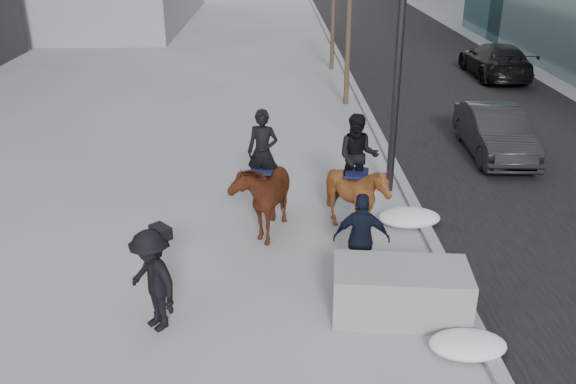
{
  "coord_description": "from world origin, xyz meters",
  "views": [
    {
      "loc": [
        -0.25,
        -9.18,
        6.08
      ],
      "look_at": [
        0.0,
        1.2,
        1.5
      ],
      "focal_mm": 38.0,
      "sensor_mm": 36.0,
      "label": 1
    }
  ],
  "objects_px": {
    "planter": "(400,292)",
    "mounted_right": "(357,188)",
    "car_near": "(495,132)",
    "mounted_left": "(263,188)"
  },
  "relations": [
    {
      "from": "planter",
      "to": "mounted_right",
      "type": "bearing_deg",
      "value": 97.21
    },
    {
      "from": "planter",
      "to": "car_near",
      "type": "relative_size",
      "value": 0.54
    },
    {
      "from": "mounted_right",
      "to": "planter",
      "type": "bearing_deg",
      "value": -82.79
    },
    {
      "from": "planter",
      "to": "car_near",
      "type": "height_order",
      "value": "car_near"
    },
    {
      "from": "planter",
      "to": "car_near",
      "type": "bearing_deg",
      "value": 61.65
    },
    {
      "from": "planter",
      "to": "car_near",
      "type": "distance_m",
      "value": 8.77
    },
    {
      "from": "mounted_right",
      "to": "mounted_left",
      "type": "bearing_deg",
      "value": 173.47
    },
    {
      "from": "planter",
      "to": "mounted_left",
      "type": "bearing_deg",
      "value": 126.08
    },
    {
      "from": "mounted_left",
      "to": "mounted_right",
      "type": "relative_size",
      "value": 1.01
    },
    {
      "from": "car_near",
      "to": "mounted_right",
      "type": "distance_m",
      "value": 6.58
    }
  ]
}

